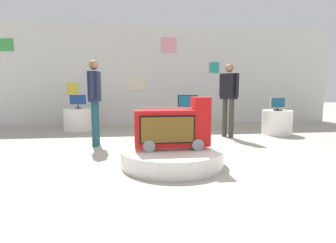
{
  "coord_description": "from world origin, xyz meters",
  "views": [
    {
      "loc": [
        -0.97,
        -4.76,
        1.25
      ],
      "look_at": [
        -0.39,
        -0.04,
        0.65
      ],
      "focal_mm": 29.83,
      "sensor_mm": 36.0,
      "label": 1
    }
  ],
  "objects_px": {
    "shopper_browsing_rear": "(95,96)",
    "shopper_browsing_near_truck": "(229,94)",
    "novelty_firetruck_tv": "(174,128)",
    "main_display_pedestal": "(172,157)",
    "display_pedestal_center_rear": "(188,122)",
    "tv_on_right_rear": "(78,100)",
    "tv_on_center_rear": "(188,102)",
    "display_pedestal_right_rear": "(79,119)",
    "display_pedestal_left_rear": "(277,122)",
    "tv_on_left_rear": "(278,104)"
  },
  "relations": [
    {
      "from": "tv_on_left_rear",
      "to": "tv_on_center_rear",
      "type": "bearing_deg",
      "value": 171.01
    },
    {
      "from": "tv_on_right_rear",
      "to": "shopper_browsing_rear",
      "type": "relative_size",
      "value": 0.28
    },
    {
      "from": "tv_on_right_rear",
      "to": "display_pedestal_center_rear",
      "type": "bearing_deg",
      "value": -17.77
    },
    {
      "from": "display_pedestal_center_rear",
      "to": "tv_on_center_rear",
      "type": "xyz_separation_m",
      "value": [
        0.0,
        -0.0,
        0.53
      ]
    },
    {
      "from": "display_pedestal_right_rear",
      "to": "tv_on_center_rear",
      "type": "bearing_deg",
      "value": -17.91
    },
    {
      "from": "shopper_browsing_near_truck",
      "to": "shopper_browsing_rear",
      "type": "xyz_separation_m",
      "value": [
        -3.09,
        -0.61,
        -0.0
      ]
    },
    {
      "from": "tv_on_right_rear",
      "to": "main_display_pedestal",
      "type": "bearing_deg",
      "value": -60.52
    },
    {
      "from": "novelty_firetruck_tv",
      "to": "display_pedestal_right_rear",
      "type": "bearing_deg",
      "value": 119.69
    },
    {
      "from": "display_pedestal_left_rear",
      "to": "novelty_firetruck_tv",
      "type": "bearing_deg",
      "value": -140.75
    },
    {
      "from": "novelty_firetruck_tv",
      "to": "shopper_browsing_near_truck",
      "type": "xyz_separation_m",
      "value": [
        1.67,
        2.26,
        0.45
      ]
    },
    {
      "from": "display_pedestal_left_rear",
      "to": "tv_on_center_rear",
      "type": "bearing_deg",
      "value": 171.11
    },
    {
      "from": "display_pedestal_left_rear",
      "to": "tv_on_center_rear",
      "type": "distance_m",
      "value": 2.39
    },
    {
      "from": "shopper_browsing_rear",
      "to": "shopper_browsing_near_truck",
      "type": "bearing_deg",
      "value": 11.11
    },
    {
      "from": "main_display_pedestal",
      "to": "display_pedestal_center_rear",
      "type": "bearing_deg",
      "value": 74.3
    },
    {
      "from": "tv_on_center_rear",
      "to": "tv_on_right_rear",
      "type": "distance_m",
      "value": 3.12
    },
    {
      "from": "tv_on_center_rear",
      "to": "display_pedestal_right_rear",
      "type": "height_order",
      "value": "tv_on_center_rear"
    },
    {
      "from": "main_display_pedestal",
      "to": "tv_on_center_rear",
      "type": "relative_size",
      "value": 3.06
    },
    {
      "from": "display_pedestal_right_rear",
      "to": "shopper_browsing_near_truck",
      "type": "xyz_separation_m",
      "value": [
        3.86,
        -1.58,
        0.74
      ]
    },
    {
      "from": "display_pedestal_center_rear",
      "to": "tv_on_center_rear",
      "type": "bearing_deg",
      "value": -89.5
    },
    {
      "from": "main_display_pedestal",
      "to": "display_pedestal_left_rear",
      "type": "relative_size",
      "value": 2.15
    },
    {
      "from": "tv_on_right_rear",
      "to": "novelty_firetruck_tv",
      "type": "bearing_deg",
      "value": -60.29
    },
    {
      "from": "tv_on_left_rear",
      "to": "shopper_browsing_rear",
      "type": "distance_m",
      "value": 4.6
    },
    {
      "from": "display_pedestal_right_rear",
      "to": "shopper_browsing_rear",
      "type": "relative_size",
      "value": 0.47
    },
    {
      "from": "main_display_pedestal",
      "to": "tv_on_right_rear",
      "type": "bearing_deg",
      "value": 119.48
    },
    {
      "from": "tv_on_left_rear",
      "to": "display_pedestal_center_rear",
      "type": "bearing_deg",
      "value": 170.91
    },
    {
      "from": "display_pedestal_left_rear",
      "to": "tv_on_left_rear",
      "type": "distance_m",
      "value": 0.48
    },
    {
      "from": "main_display_pedestal",
      "to": "shopper_browsing_near_truck",
      "type": "relative_size",
      "value": 0.91
    },
    {
      "from": "tv_on_center_rear",
      "to": "shopper_browsing_rear",
      "type": "distance_m",
      "value": 2.54
    },
    {
      "from": "novelty_firetruck_tv",
      "to": "display_pedestal_right_rear",
      "type": "relative_size",
      "value": 1.43
    },
    {
      "from": "main_display_pedestal",
      "to": "display_pedestal_right_rear",
      "type": "height_order",
      "value": "display_pedestal_right_rear"
    },
    {
      "from": "novelty_firetruck_tv",
      "to": "shopper_browsing_near_truck",
      "type": "relative_size",
      "value": 0.66
    },
    {
      "from": "tv_on_left_rear",
      "to": "shopper_browsing_rear",
      "type": "relative_size",
      "value": 0.25
    },
    {
      "from": "display_pedestal_right_rear",
      "to": "shopper_browsing_rear",
      "type": "height_order",
      "value": "shopper_browsing_rear"
    },
    {
      "from": "tv_on_right_rear",
      "to": "shopper_browsing_rear",
      "type": "xyz_separation_m",
      "value": [
        0.76,
        -2.18,
        0.2
      ]
    },
    {
      "from": "main_display_pedestal",
      "to": "tv_on_left_rear",
      "type": "bearing_deg",
      "value": 38.91
    },
    {
      "from": "shopper_browsing_near_truck",
      "to": "tv_on_center_rear",
      "type": "bearing_deg",
      "value": 144.95
    },
    {
      "from": "main_display_pedestal",
      "to": "tv_on_center_rear",
      "type": "bearing_deg",
      "value": 74.28
    },
    {
      "from": "display_pedestal_center_rear",
      "to": "shopper_browsing_near_truck",
      "type": "height_order",
      "value": "shopper_browsing_near_truck"
    },
    {
      "from": "tv_on_center_rear",
      "to": "tv_on_left_rear",
      "type": "bearing_deg",
      "value": -8.99
    },
    {
      "from": "main_display_pedestal",
      "to": "novelty_firetruck_tv",
      "type": "relative_size",
      "value": 1.38
    },
    {
      "from": "main_display_pedestal",
      "to": "display_pedestal_center_rear",
      "type": "distance_m",
      "value": 2.99
    },
    {
      "from": "tv_on_left_rear",
      "to": "shopper_browsing_near_truck",
      "type": "xyz_separation_m",
      "value": [
        -1.41,
        -0.26,
        0.25
      ]
    },
    {
      "from": "main_display_pedestal",
      "to": "display_pedestal_right_rear",
      "type": "xyz_separation_m",
      "value": [
        -2.17,
        3.83,
        0.18
      ]
    },
    {
      "from": "display_pedestal_left_rear",
      "to": "display_pedestal_right_rear",
      "type": "relative_size",
      "value": 0.92
    },
    {
      "from": "shopper_browsing_near_truck",
      "to": "display_pedestal_right_rear",
      "type": "bearing_deg",
      "value": 157.71
    },
    {
      "from": "novelty_firetruck_tv",
      "to": "main_display_pedestal",
      "type": "bearing_deg",
      "value": 164.64
    },
    {
      "from": "tv_on_left_rear",
      "to": "display_pedestal_right_rear",
      "type": "distance_m",
      "value": 5.46
    },
    {
      "from": "display_pedestal_left_rear",
      "to": "shopper_browsing_rear",
      "type": "distance_m",
      "value": 4.65
    },
    {
      "from": "main_display_pedestal",
      "to": "display_pedestal_left_rear",
      "type": "bearing_deg",
      "value": 38.95
    },
    {
      "from": "novelty_firetruck_tv",
      "to": "display_pedestal_right_rear",
      "type": "distance_m",
      "value": 4.43
    }
  ]
}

